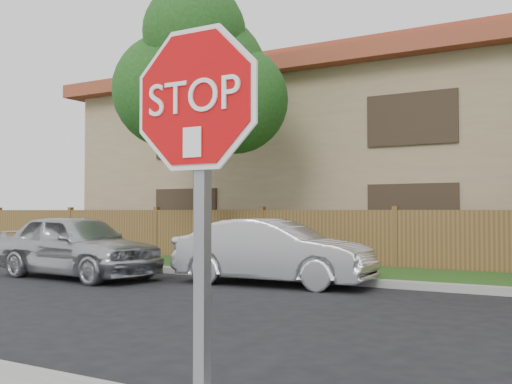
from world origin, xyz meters
The scene contains 4 objects.
tree_left centered at (-8.98, 9.57, 5.22)m, with size 4.80×3.90×7.78m.
stop_sign centered at (-1.01, -1.48, 1.83)m, with size 1.01×0.13×2.55m.
sedan_far_left centered at (-10.03, 6.15, 0.76)m, with size 1.80×4.47×1.52m, color #B5B6BA.
sedan_left centered at (-5.40, 7.33, 0.70)m, with size 1.49×4.28×1.41m, color silver.
Camera 1 is at (0.75, -3.91, 1.59)m, focal length 42.00 mm.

